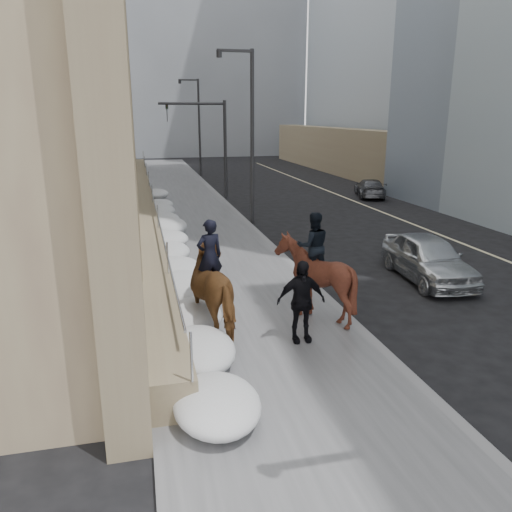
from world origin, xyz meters
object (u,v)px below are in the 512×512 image
(pedestrian, at_px, (301,301))
(car_grey, at_px, (370,188))
(mounted_horse_right, at_px, (314,274))
(car_silver, at_px, (428,258))
(mounted_horse_left, at_px, (219,288))

(pedestrian, relative_size, car_grey, 0.48)
(mounted_horse_right, bearing_deg, car_grey, -114.70)
(mounted_horse_right, relative_size, car_silver, 0.63)
(car_silver, bearing_deg, mounted_horse_left, -154.05)
(mounted_horse_left, xyz_separation_m, pedestrian, (1.73, -0.85, -0.17))
(car_grey, bearing_deg, pedestrian, 77.88)
(mounted_horse_right, height_order, car_grey, mounted_horse_right)
(mounted_horse_right, bearing_deg, car_silver, -148.46)
(mounted_horse_left, xyz_separation_m, car_silver, (7.22, 2.76, -0.52))
(mounted_horse_left, relative_size, car_silver, 0.64)
(mounted_horse_left, bearing_deg, car_grey, -139.40)
(mounted_horse_right, xyz_separation_m, car_silver, (4.73, 2.37, -0.54))
(car_silver, bearing_deg, pedestrian, -141.60)
(mounted_horse_left, distance_m, car_silver, 7.74)
(mounted_horse_left, bearing_deg, car_silver, -173.92)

